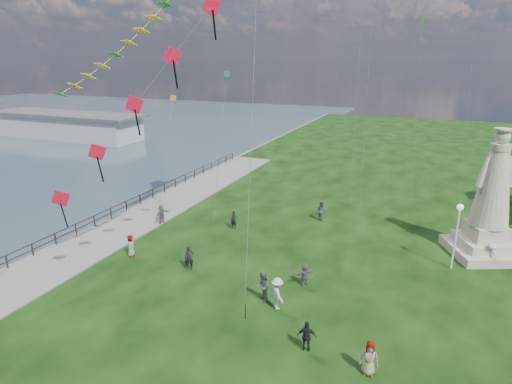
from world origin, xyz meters
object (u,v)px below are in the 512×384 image
at_px(statue, 490,209).
at_px(person_11, 304,274).
at_px(person_4, 369,358).
at_px(person_8, 491,255).
at_px(person_7, 321,210).
at_px(person_2, 277,293).
at_px(person_1, 262,287).
at_px(person_10, 131,246).
at_px(person_3, 307,336).
at_px(person_5, 162,215).
at_px(lamppost, 458,223).
at_px(pier_pavilion, 67,125).
at_px(person_6, 234,220).
at_px(person_0, 189,258).

distance_m(statue, person_11, 14.08).
height_order(statue, person_4, statue).
bearing_deg(person_8, person_7, -158.67).
distance_m(statue, person_2, 16.61).
distance_m(person_1, person_10, 10.88).
bearing_deg(person_1, person_3, 21.77).
distance_m(person_3, person_7, 17.45).
relative_size(person_1, person_5, 1.14).
height_order(statue, lamppost, statue).
bearing_deg(person_3, person_7, -89.38).
xyz_separation_m(pier_pavilion, person_6, (46.43, -27.84, -1.08)).
bearing_deg(person_5, person_10, -159.87).
distance_m(person_4, person_11, 8.01).
relative_size(person_3, person_10, 1.00).
distance_m(person_0, person_3, 10.65).
bearing_deg(person_0, person_11, -25.58).
bearing_deg(statue, pier_pavilion, 134.34).
distance_m(pier_pavilion, person_4, 71.87).
bearing_deg(person_6, person_2, -53.26).
height_order(statue, person_2, statue).
distance_m(person_5, person_11, 14.77).
bearing_deg(person_6, statue, 7.38).
height_order(person_4, person_8, person_4).
relative_size(pier_pavilion, person_1, 16.20).
relative_size(statue, person_8, 5.48).
bearing_deg(lamppost, person_2, -135.40).
relative_size(person_1, person_3, 1.18).
bearing_deg(pier_pavilion, person_5, -35.91).
bearing_deg(person_5, lamppost, -82.00).
xyz_separation_m(person_1, person_6, (-6.26, 9.21, -0.17)).
xyz_separation_m(pier_pavilion, person_5, (40.47, -29.31, -1.03)).
height_order(pier_pavilion, person_4, pier_pavilion).
bearing_deg(pier_pavilion, person_7, -23.82).
bearing_deg(pier_pavilion, person_6, -30.95).
height_order(person_0, person_3, person_0).
height_order(person_5, person_6, person_5).
xyz_separation_m(person_5, person_10, (1.50, -5.89, -0.02)).
bearing_deg(person_7, person_4, 142.90).
bearing_deg(person_8, person_2, -99.27).
xyz_separation_m(pier_pavilion, person_2, (53.70, -37.38, -0.91)).
xyz_separation_m(statue, person_1, (-12.11, -11.78, -2.47)).
height_order(person_6, person_7, person_7).
xyz_separation_m(pier_pavilion, person_3, (56.25, -40.22, -1.06)).
height_order(person_0, person_4, person_4).
xyz_separation_m(person_6, person_8, (18.64, 0.78, 0.06)).
xyz_separation_m(pier_pavilion, statue, (64.80, -25.27, 1.55)).
height_order(pier_pavilion, statue, statue).
bearing_deg(person_10, lamppost, -90.77).
bearing_deg(person_11, statue, 175.07).
bearing_deg(person_5, statue, -74.70).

